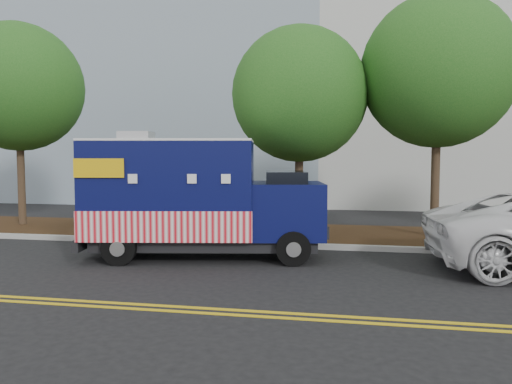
# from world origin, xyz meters

# --- Properties ---
(ground) EXTENTS (120.00, 120.00, 0.00)m
(ground) POSITION_xyz_m (0.00, 0.00, 0.00)
(ground) COLOR black
(ground) RESTS_ON ground
(curb) EXTENTS (120.00, 0.18, 0.15)m
(curb) POSITION_xyz_m (0.00, 1.40, 0.07)
(curb) COLOR #9E9E99
(curb) RESTS_ON ground
(mulch_strip) EXTENTS (120.00, 4.00, 0.15)m
(mulch_strip) POSITION_xyz_m (0.00, 3.50, 0.07)
(mulch_strip) COLOR #311B0D
(mulch_strip) RESTS_ON ground
(centerline_near) EXTENTS (120.00, 0.10, 0.01)m
(centerline_near) POSITION_xyz_m (0.00, -4.45, 0.01)
(centerline_near) COLOR gold
(centerline_near) RESTS_ON ground
(centerline_far) EXTENTS (120.00, 0.10, 0.01)m
(centerline_far) POSITION_xyz_m (0.00, -4.70, 0.01)
(centerline_far) COLOR gold
(centerline_far) RESTS_ON ground
(tree_a) EXTENTS (4.49, 4.49, 7.26)m
(tree_a) POSITION_xyz_m (-7.99, 3.50, 5.01)
(tree_a) COLOR #38281C
(tree_a) RESTS_ON ground
(tree_b) EXTENTS (4.18, 4.18, 6.57)m
(tree_b) POSITION_xyz_m (1.99, 3.15, 4.48)
(tree_b) COLOR #38281C
(tree_b) RESTS_ON ground
(tree_c) EXTENTS (4.57, 4.57, 7.40)m
(tree_c) POSITION_xyz_m (6.09, 3.47, 5.10)
(tree_c) COLOR #38281C
(tree_c) RESTS_ON ground
(sign_post) EXTENTS (0.06, 0.06, 2.40)m
(sign_post) POSITION_xyz_m (-4.16, 1.81, 1.20)
(sign_post) COLOR #473828
(sign_post) RESTS_ON ground
(food_truck) EXTENTS (6.33, 3.22, 3.19)m
(food_truck) POSITION_xyz_m (-0.36, -0.29, 1.44)
(food_truck) COLOR black
(food_truck) RESTS_ON ground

